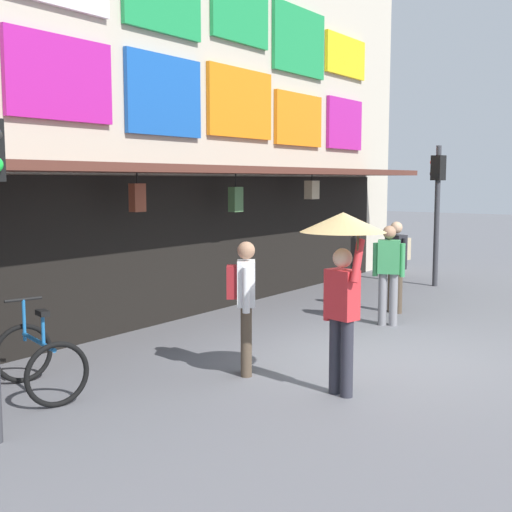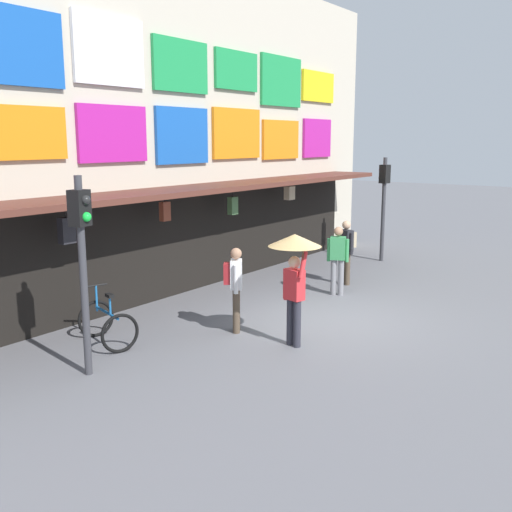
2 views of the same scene
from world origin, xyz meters
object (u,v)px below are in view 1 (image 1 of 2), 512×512
Objects in this scene: traffic_light_far at (437,193)px; pedestrian_in_white at (397,260)px; pedestrian_in_blue at (389,267)px; pedestrian_with_umbrella at (343,252)px; bicycle_parked at (39,360)px; pedestrian_in_green at (244,297)px.

traffic_light_far is 3.64m from pedestrian_in_white.
pedestrian_with_umbrella is (-3.73, -1.10, 0.66)m from pedestrian_in_blue.
pedestrian_in_blue is at bearing -169.14° from traffic_light_far.
pedestrian_in_blue and pedestrian_in_white have the same top height.
pedestrian_in_white reaches higher than bicycle_parked.
pedestrian_with_umbrella is at bearing -163.49° from pedestrian_in_blue.
pedestrian_in_blue is 1.00× the size of pedestrian_in_white.
traffic_light_far reaches higher than bicycle_parked.
pedestrian_in_white is (4.81, 1.43, -0.66)m from pedestrian_with_umbrella.
pedestrian_in_blue is 1.13m from pedestrian_in_white.
bicycle_parked is 2.52m from pedestrian_in_green.
pedestrian_in_white is at bearing 0.76° from pedestrian_in_green.
pedestrian_in_blue is (5.69, -1.72, 0.59)m from bicycle_parked.
pedestrian_with_umbrella is 1.52m from pedestrian_in_green.
pedestrian_in_white is (-3.41, -0.53, -1.16)m from traffic_light_far.
pedestrian_with_umbrella is at bearing -90.62° from pedestrian_in_green.
pedestrian_in_white is at bearing 16.61° from pedestrian_with_umbrella.
pedestrian_in_green is 4.79m from pedestrian_in_white.
pedestrian_with_umbrella reaches higher than pedestrian_in_green.
bicycle_parked is at bearing 124.80° from pedestrian_with_umbrella.
pedestrian_in_green is (0.01, 1.37, -0.66)m from pedestrian_with_umbrella.
pedestrian_with_umbrella is at bearing -55.20° from bicycle_parked.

